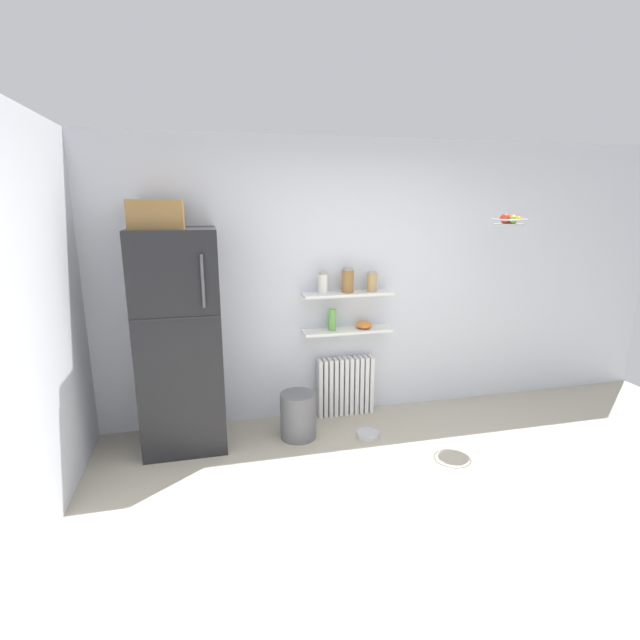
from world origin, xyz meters
TOP-DOWN VIEW (x-y plane):
  - ground_plane at (0.00, 0.50)m, footprint 7.04×7.04m
  - back_wall at (0.00, 2.05)m, footprint 7.04×0.10m
  - side_wall_left at (-2.25, 0.60)m, footprint 0.10×4.80m
  - refrigerator at (-1.43, 1.69)m, footprint 0.67×0.66m
  - radiator at (0.08, 1.92)m, footprint 0.55×0.12m
  - wall_shelf_lower at (0.08, 1.89)m, footprint 0.84×0.22m
  - wall_shelf_upper at (0.08, 1.89)m, footprint 0.84×0.22m
  - storage_jar_0 at (-0.16, 1.89)m, footprint 0.09×0.09m
  - storage_jar_1 at (0.08, 1.89)m, footprint 0.11×0.11m
  - storage_jar_2 at (0.31, 1.89)m, footprint 0.10×0.10m
  - vase at (-0.07, 1.89)m, footprint 0.08×0.08m
  - shelf_bowl at (0.24, 1.89)m, footprint 0.16×0.16m
  - trash_bin at (-0.47, 1.55)m, footprint 0.32×0.32m
  - pet_food_bowl at (0.14, 1.40)m, footprint 0.20×0.20m
  - hanging_fruit_basket at (1.41, 1.46)m, footprint 0.30×0.30m

SIDE VIEW (x-z plane):
  - ground_plane at x=0.00m, z-range 0.00..0.00m
  - pet_food_bowl at x=0.14m, z-range 0.00..0.05m
  - trash_bin at x=-0.47m, z-range 0.00..0.41m
  - radiator at x=0.08m, z-range 0.00..0.57m
  - wall_shelf_lower at x=0.08m, z-range 0.84..0.87m
  - shelf_bowl at x=0.24m, z-range 0.87..0.94m
  - refrigerator at x=-1.43m, z-range -0.06..2.00m
  - vase at x=-0.07m, z-range 0.87..1.07m
  - wall_shelf_upper at x=0.08m, z-range 1.20..1.22m
  - back_wall at x=0.00m, z-range 0.00..2.60m
  - side_wall_left at x=-2.25m, z-range 0.00..2.60m
  - storage_jar_2 at x=0.31m, z-range 1.22..1.41m
  - storage_jar_0 at x=-0.16m, z-range 1.22..1.42m
  - storage_jar_1 at x=0.08m, z-range 1.22..1.45m
  - hanging_fruit_basket at x=1.41m, z-range 1.83..1.94m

